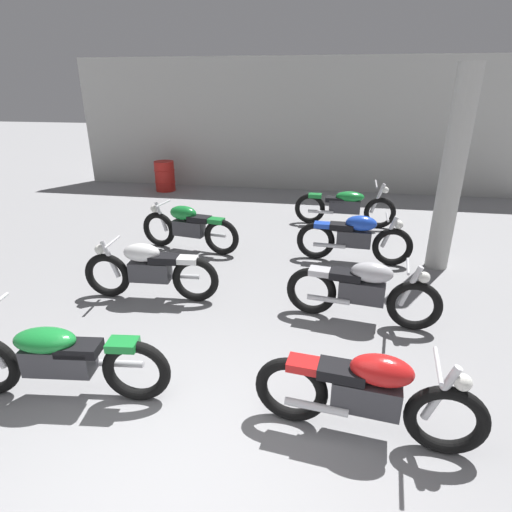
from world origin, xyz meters
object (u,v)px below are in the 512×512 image
motorcycle_left_row_2 (189,227)px  motorcycle_right_row_0 (367,393)px  motorcycle_right_row_2 (354,237)px  oil_drum (165,176)px  motorcycle_right_row_3 (345,206)px  motorcycle_left_row_1 (150,269)px  motorcycle_right_row_1 (363,290)px  support_pillar (452,173)px  motorcycle_left_row_0 (58,358)px

motorcycle_left_row_2 → motorcycle_right_row_0: (2.94, -4.03, 0.00)m
motorcycle_right_row_2 → oil_drum: size_ratio=2.32×
motorcycle_right_row_2 → motorcycle_right_row_3: bearing=93.2°
motorcycle_right_row_2 → motorcycle_left_row_1: bearing=-147.1°
motorcycle_right_row_1 → motorcycle_right_row_2: size_ratio=1.00×
motorcycle_left_row_2 → motorcycle_right_row_3: bearing=34.9°
motorcycle_right_row_2 → oil_drum: bearing=139.3°
motorcycle_right_row_0 → motorcycle_right_row_1: size_ratio=1.00×
motorcycle_right_row_0 → motorcycle_right_row_2: size_ratio=1.00×
motorcycle_right_row_1 → motorcycle_left_row_2: bearing=145.8°
motorcycle_right_row_2 → support_pillar: bearing=2.0°
motorcycle_left_row_1 → motorcycle_right_row_2: 3.48m
motorcycle_left_row_0 → motorcycle_right_row_2: (2.96, 3.99, 0.01)m
motorcycle_right_row_2 → motorcycle_right_row_1: bearing=-89.3°
motorcycle_left_row_1 → motorcycle_right_row_0: bearing=-36.1°
motorcycle_left_row_0 → motorcycle_right_row_0: (2.91, 0.01, 0.01)m
motorcycle_left_row_0 → motorcycle_left_row_2: motorcycle_left_row_0 is taller
support_pillar → motorcycle_left_row_2: 4.54m
motorcycle_left_row_0 → motorcycle_left_row_1: size_ratio=1.10×
oil_drum → support_pillar: bearing=-33.8°
support_pillar → motorcycle_left_row_0: support_pillar is taller
motorcycle_left_row_0 → motorcycle_right_row_2: size_ratio=1.10×
motorcycle_right_row_2 → oil_drum: motorcycle_right_row_2 is taller
support_pillar → motorcycle_right_row_3: size_ratio=1.47×
motorcycle_left_row_1 → motorcycle_left_row_2: 1.94m
motorcycle_left_row_1 → support_pillar: bearing=24.2°
motorcycle_right_row_1 → motorcycle_right_row_2: 2.01m
motorcycle_left_row_2 → support_pillar: bearing=0.1°
motorcycle_left_row_2 → motorcycle_right_row_1: same height
motorcycle_left_row_0 → motorcycle_right_row_3: 6.68m
motorcycle_left_row_0 → motorcycle_right_row_3: (2.84, 6.04, 0.00)m
support_pillar → motorcycle_left_row_1: (-4.32, -1.94, -1.14)m
motorcycle_right_row_1 → motorcycle_left_row_0: bearing=-146.4°
motorcycle_left_row_2 → motorcycle_left_row_1: bearing=-87.9°
motorcycle_right_row_0 → support_pillar: bearing=70.2°
support_pillar → motorcycle_right_row_0: support_pillar is taller
motorcycle_right_row_0 → oil_drum: (-5.15, 8.45, -0.03)m
motorcycle_right_row_2 → motorcycle_right_row_3: 2.06m
motorcycle_left_row_1 → motorcycle_right_row_3: motorcycle_right_row_3 is taller
motorcycle_right_row_1 → oil_drum: bearing=128.9°
motorcycle_left_row_0 → motorcycle_right_row_3: bearing=64.8°
motorcycle_left_row_0 → oil_drum: size_ratio=2.55×
motorcycle_right_row_3 → motorcycle_left_row_1: bearing=-125.4°
support_pillar → motorcycle_right_row_2: 1.81m
motorcycle_left_row_0 → motorcycle_right_row_0: bearing=0.1°
oil_drum → motorcycle_right_row_2: bearing=-40.7°
motorcycle_left_row_1 → motorcycle_right_row_0: same height
motorcycle_right_row_1 → oil_drum: (-5.22, 6.47, -0.03)m
motorcycle_left_row_0 → motorcycle_right_row_1: (2.98, 1.98, 0.01)m
motorcycle_right_row_1 → motorcycle_right_row_2: (-0.02, 2.01, 0.00)m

